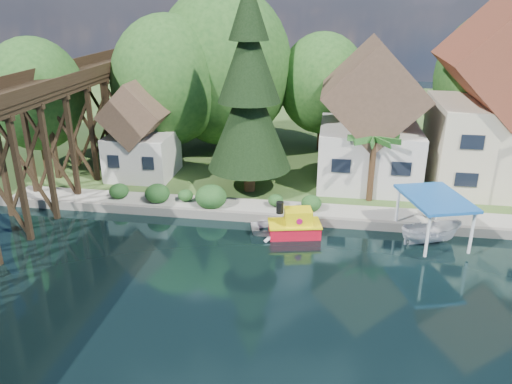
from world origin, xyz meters
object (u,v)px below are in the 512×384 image
Objects in this scene: house_center at (495,110)px; boat_canopy at (432,223)px; house_left at (370,124)px; tugboat at (295,225)px; boat_white_a at (284,225)px; trestle_bridge at (10,148)px; conifer at (249,94)px; palm_tree at (374,141)px; shed at (141,136)px.

boat_canopy is at bearing -119.02° from house_center.
house_left reaches higher than tugboat.
house_center is at bearing 3.18° from house_left.
trestle_bridge is at bearing 80.27° from boat_white_a.
trestle_bridge reaches higher than boat_white_a.
tugboat is at bearing -56.82° from conifer.
house_center is at bearing 19.49° from trestle_bridge.
palm_tree is 1.42× the size of tugboat.
boat_white_a is (-14.60, -9.72, -5.96)m from house_center.
tugboat is (18.14, 1.17, -4.63)m from trestle_bridge.
boat_canopy is at bearing -56.55° from palm_tree.
trestle_bridge reaches higher than shed.
house_left is 0.79× the size of house_center.
tugboat is 0.65× the size of boat_canopy.
boat_canopy is (9.10, -0.18, 0.88)m from boat_white_a.
house_center is 2.72× the size of palm_tree.
boat_white_a is (-5.60, -9.22, -4.69)m from house_left.
trestle_bridge is at bearing -160.51° from house_center.
boat_canopy reaches higher than tugboat.
house_left is 18.11m from shed.
house_left is 9.90m from conifer.
conifer is at bearing -158.02° from house_left.
house_left is at bearing 63.30° from tugboat.
shed is at bearing 148.18° from tugboat.
house_center is 18.35m from conifer.
house_left is at bearing 90.77° from palm_tree.
trestle_bridge is at bearing -118.19° from shed.
boat_canopy is (3.51, -9.40, -3.81)m from house_left.
trestle_bridge is 12.25× the size of tugboat.
house_center is (9.00, 0.50, 1.28)m from house_left.
shed is (-18.00, -1.50, -1.31)m from house_left.
trestle_bridge is 2.90× the size of conifer.
shed is 0.52× the size of conifer.
boat_canopy is at bearing -20.16° from shed.
conifer is at bearing 154.72° from boat_canopy.
tugboat is at bearing -135.35° from boat_white_a.
house_center is at bearing 60.98° from boat_canopy.
tugboat is 8.39m from boat_canopy.
house_center is at bearing 27.58° from palm_tree.
house_left reaches higher than boat_white_a.
house_left reaches higher than shed.
boat_white_a is at bearing 178.89° from boat_canopy.
palm_tree is 8.82m from boat_white_a.
boat_canopy reaches higher than boat_white_a.
house_center is 3.85× the size of tugboat.
house_left is 4.18m from palm_tree.
trestle_bridge is 4.01× the size of house_left.
shed is at bearing -175.76° from house_center.
shed reaches higher than boat_white_a.
palm_tree is 1.17× the size of boat_white_a.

